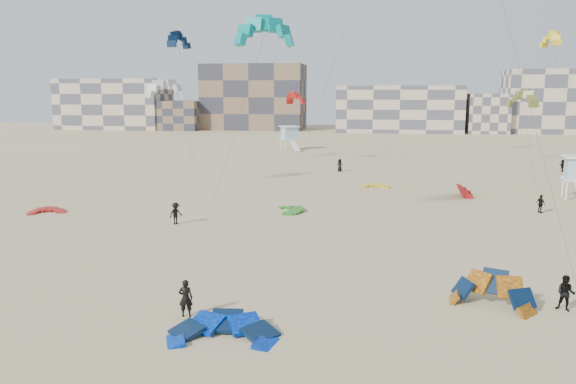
# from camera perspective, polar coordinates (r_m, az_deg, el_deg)

# --- Properties ---
(ground) EXTENTS (320.00, 320.00, 0.00)m
(ground) POSITION_cam_1_polar(r_m,az_deg,el_deg) (25.19, -3.07, -13.79)
(ground) COLOR tan
(ground) RESTS_ON ground
(kite_ground_blue) EXTENTS (5.13, 5.36, 2.62)m
(kite_ground_blue) POSITION_cam_1_polar(r_m,az_deg,el_deg) (24.53, -6.67, -14.53)
(kite_ground_blue) COLOR #004ACA
(kite_ground_blue) RESTS_ON ground
(kite_ground_orange) EXTENTS (5.30, 5.24, 4.02)m
(kite_ground_orange) POSITION_cam_1_polar(r_m,az_deg,el_deg) (29.32, 19.87, -10.89)
(kite_ground_orange) COLOR orange
(kite_ground_orange) RESTS_ON ground
(kite_ground_red) EXTENTS (3.93, 4.03, 1.15)m
(kite_ground_red) POSITION_cam_1_polar(r_m,az_deg,el_deg) (52.63, -23.30, -1.94)
(kite_ground_red) COLOR #B01D09
(kite_ground_red) RESTS_ON ground
(kite_ground_green) EXTENTS (4.23, 4.09, 0.94)m
(kite_ground_green) POSITION_cam_1_polar(r_m,az_deg,el_deg) (48.95, 0.20, -1.96)
(kite_ground_green) COLOR #1D8F1B
(kite_ground_green) RESTS_ON ground
(kite_ground_red_far) EXTENTS (3.39, 3.31, 3.20)m
(kite_ground_red_far) POSITION_cam_1_polar(r_m,az_deg,el_deg) (58.85, 17.53, -0.39)
(kite_ground_red_far) COLOR #B01D09
(kite_ground_red_far) RESTS_ON ground
(kite_ground_yellow) EXTENTS (3.15, 3.32, 0.91)m
(kite_ground_yellow) POSITION_cam_1_polar(r_m,az_deg,el_deg) (62.06, 8.84, 0.48)
(kite_ground_yellow) COLOR yellow
(kite_ground_yellow) RESTS_ON ground
(kitesurfer_main) EXTENTS (0.71, 0.53, 1.77)m
(kitesurfer_main) POSITION_cam_1_polar(r_m,az_deg,el_deg) (26.62, -10.35, -10.56)
(kitesurfer_main) COLOR black
(kitesurfer_main) RESTS_ON ground
(kitesurfer_b) EXTENTS (1.04, 0.96, 1.73)m
(kitesurfer_b) POSITION_cam_1_polar(r_m,az_deg,el_deg) (29.87, 26.38, -9.21)
(kitesurfer_b) COLOR black
(kitesurfer_b) RESTS_ON ground
(kitesurfer_c) EXTENTS (1.17, 1.28, 1.72)m
(kitesurfer_c) POSITION_cam_1_polar(r_m,az_deg,el_deg) (44.84, -11.33, -2.15)
(kitesurfer_c) COLOR black
(kitesurfer_c) RESTS_ON ground
(kitesurfer_d) EXTENTS (0.79, 1.00, 1.59)m
(kitesurfer_d) POSITION_cam_1_polar(r_m,az_deg,el_deg) (52.78, 24.29, -1.10)
(kitesurfer_d) COLOR black
(kitesurfer_d) RESTS_ON ground
(kitesurfer_e) EXTENTS (0.95, 0.78, 1.66)m
(kitesurfer_e) POSITION_cam_1_polar(r_m,az_deg,el_deg) (73.88, 5.27, 2.73)
(kitesurfer_e) COLOR black
(kitesurfer_e) RESTS_ON ground
(kitesurfer_f) EXTENTS (0.51, 1.49, 1.59)m
(kitesurfer_f) POSITION_cam_1_polar(r_m,az_deg,el_deg) (81.72, 26.11, 2.42)
(kitesurfer_f) COLOR black
(kitesurfer_f) RESTS_ON ground
(kite_fly_teal_a) EXTENTS (8.47, 9.50, 14.58)m
(kite_fly_teal_a) POSITION_cam_1_polar(r_m,az_deg,el_deg) (39.47, -2.38, 15.71)
(kite_fly_teal_a) COLOR #057983
(kite_fly_teal_a) RESTS_ON ground
(kite_fly_grey) EXTENTS (7.92, 6.18, 10.88)m
(kite_fly_grey) POSITION_cam_1_polar(r_m,az_deg,el_deg) (60.33, -12.35, 10.02)
(kite_fly_grey) COLOR silver
(kite_fly_grey) RESTS_ON ground
(kite_fly_olive) EXTENTS (4.85, 10.57, 9.75)m
(kite_fly_olive) POSITION_cam_1_polar(r_m,az_deg,el_deg) (64.10, 22.70, 8.59)
(kite_fly_olive) COLOR brown
(kite_fly_olive) RESTS_ON ground
(kite_fly_yellow) EXTENTS (8.17, 4.13, 16.53)m
(kite_fly_yellow) POSITION_cam_1_polar(r_m,az_deg,el_deg) (77.22, 25.15, 13.74)
(kite_fly_yellow) COLOR yellow
(kite_fly_yellow) RESTS_ON ground
(kite_fly_navy) EXTENTS (6.45, 10.26, 17.21)m
(kite_fly_navy) POSITION_cam_1_polar(r_m,az_deg,el_deg) (77.54, -11.04, 14.78)
(kite_fly_navy) COLOR #051836
(kite_fly_navy) RESTS_ON ground
(kite_fly_red) EXTENTS (4.80, 5.51, 9.72)m
(kite_fly_red) POSITION_cam_1_polar(r_m,az_deg,el_deg) (81.50, 0.76, 9.41)
(kite_fly_red) COLOR #B01D09
(kite_fly_red) RESTS_ON ground
(lifeguard_tower_far) EXTENTS (4.15, 6.45, 4.29)m
(lifeguard_tower_far) POSITION_cam_1_polar(r_m,az_deg,el_deg) (101.81, 0.13, 5.50)
(lifeguard_tower_far) COLOR white
(lifeguard_tower_far) RESTS_ON ground
(condo_west_a) EXTENTS (30.00, 15.00, 14.00)m
(condo_west_a) POSITION_cam_1_polar(r_m,az_deg,el_deg) (169.97, -17.19, 8.52)
(condo_west_a) COLOR beige
(condo_west_a) RESTS_ON ground
(condo_west_b) EXTENTS (28.00, 14.00, 18.00)m
(condo_west_b) POSITION_cam_1_polar(r_m,az_deg,el_deg) (160.37, -3.46, 9.60)
(condo_west_b) COLOR brown
(condo_west_b) RESTS_ON ground
(condo_mid) EXTENTS (32.00, 16.00, 12.00)m
(condo_mid) POSITION_cam_1_polar(r_m,az_deg,el_deg) (152.65, 11.18, 8.28)
(condo_mid) COLOR beige
(condo_mid) RESTS_ON ground
(condo_east) EXTENTS (26.00, 14.00, 16.00)m
(condo_east) POSITION_cam_1_polar(r_m,az_deg,el_deg) (160.95, 25.71, 8.28)
(condo_east) COLOR beige
(condo_east) RESTS_ON ground
(condo_fill_left) EXTENTS (12.00, 10.00, 8.00)m
(condo_fill_left) POSITION_cam_1_polar(r_m,az_deg,el_deg) (160.35, -10.97, 7.65)
(condo_fill_left) COLOR brown
(condo_fill_left) RESTS_ON ground
(condo_fill_right) EXTENTS (10.00, 10.00, 10.00)m
(condo_fill_right) POSITION_cam_1_polar(r_m,az_deg,el_deg) (153.00, 19.53, 7.53)
(condo_fill_right) COLOR beige
(condo_fill_right) RESTS_ON ground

